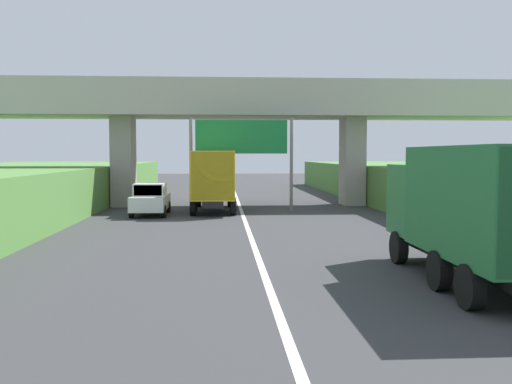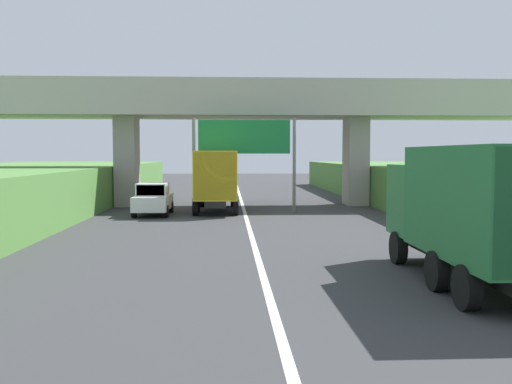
{
  "view_description": "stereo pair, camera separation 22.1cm",
  "coord_description": "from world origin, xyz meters",
  "px_view_note": "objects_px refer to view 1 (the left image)",
  "views": [
    {
      "loc": [
        -1.15,
        2.55,
        3.24
      ],
      "look_at": [
        0.0,
        21.3,
        2.0
      ],
      "focal_mm": 39.86,
      "sensor_mm": 36.0,
      "label": 1
    },
    {
      "loc": [
        -0.93,
        2.54,
        3.24
      ],
      "look_at": [
        0.0,
        21.3,
        2.0
      ],
      "focal_mm": 39.86,
      "sensor_mm": 36.0,
      "label": 2
    }
  ],
  "objects_px": {
    "overhead_highway_sign": "(241,143)",
    "truck_yellow": "(214,178)",
    "truck_green": "(473,207)",
    "car_white": "(150,199)"
  },
  "relations": [
    {
      "from": "truck_green",
      "to": "car_white",
      "type": "height_order",
      "value": "truck_green"
    },
    {
      "from": "truck_yellow",
      "to": "truck_green",
      "type": "height_order",
      "value": "same"
    },
    {
      "from": "truck_yellow",
      "to": "truck_green",
      "type": "relative_size",
      "value": 1.0
    },
    {
      "from": "overhead_highway_sign",
      "to": "truck_yellow",
      "type": "distance_m",
      "value": 2.55
    },
    {
      "from": "overhead_highway_sign",
      "to": "car_white",
      "type": "relative_size",
      "value": 1.43
    },
    {
      "from": "truck_green",
      "to": "car_white",
      "type": "bearing_deg",
      "value": 120.73
    },
    {
      "from": "truck_green",
      "to": "car_white",
      "type": "distance_m",
      "value": 19.64
    },
    {
      "from": "truck_yellow",
      "to": "truck_green",
      "type": "xyz_separation_m",
      "value": [
        6.68,
        -18.83,
        0.0
      ]
    },
    {
      "from": "truck_yellow",
      "to": "overhead_highway_sign",
      "type": "bearing_deg",
      "value": -9.29
    },
    {
      "from": "truck_yellow",
      "to": "truck_green",
      "type": "distance_m",
      "value": 19.98
    }
  ]
}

